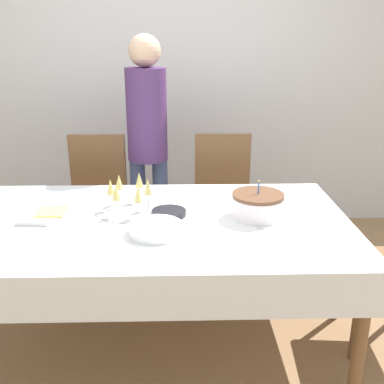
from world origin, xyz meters
The scene contains 13 objects.
ground_plane centered at (0.00, 0.00, 0.00)m, with size 12.00×12.00×0.00m, color #93704C.
wall_back centered at (0.00, 1.79, 1.35)m, with size 8.00×0.05×2.70m.
dining_table centered at (0.00, 0.00, 0.65)m, with size 2.03×1.13×0.75m.
dining_chair_far_left centered at (-0.45, 0.88, 0.54)m, with size 0.43×0.43×0.98m.
dining_chair_far_right centered at (0.45, 0.88, 0.54)m, with size 0.43×0.43×0.98m.
birthday_cake centered at (0.55, 0.03, 0.81)m, with size 0.27×0.27×0.20m.
champagne_tray centered at (-0.13, 0.13, 0.82)m, with size 0.36×0.36×0.18m.
plate_stack_main centered at (0.03, -0.17, 0.77)m, with size 0.26×0.26×0.05m.
plate_stack_dessert centered at (0.09, 0.06, 0.76)m, with size 0.18×0.18×0.03m.
cake_knife centered at (0.65, -0.18, 0.75)m, with size 0.27×0.16×0.00m.
fork_pile centered at (-0.59, -0.04, 0.76)m, with size 0.18×0.08×0.02m.
napkin_pile centered at (-0.54, 0.11, 0.75)m, with size 0.15×0.15×0.01m.
person_standing centered at (-0.08, 0.98, 1.00)m, with size 0.28×0.28×1.65m.
Camera 1 is at (0.15, -2.12, 1.64)m, focal length 42.00 mm.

